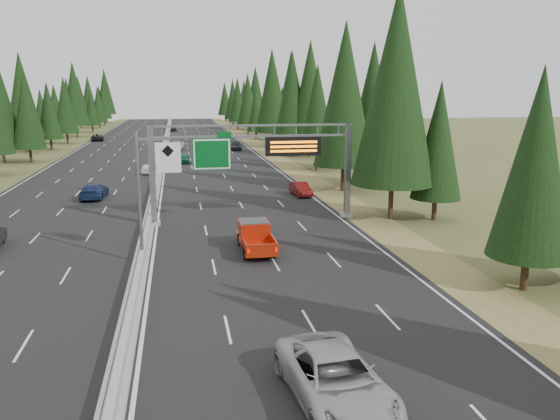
{
  "coord_description": "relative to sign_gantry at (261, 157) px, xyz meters",
  "views": [
    {
      "loc": [
        2.37,
        -8.09,
        10.41
      ],
      "look_at": [
        7.65,
        20.0,
        4.2
      ],
      "focal_mm": 35.0,
      "sensor_mm": 36.0,
      "label": 1
    }
  ],
  "objects": [
    {
      "name": "sign_gantry",
      "position": [
        0.0,
        0.0,
        0.0
      ],
      "size": [
        16.75,
        0.98,
        7.8
      ],
      "color": "slate",
      "rests_on": "road"
    },
    {
      "name": "car_onc_white",
      "position": [
        -10.42,
        28.7,
        -4.54
      ],
      "size": [
        1.78,
        3.89,
        1.29
      ],
      "primitive_type": "imported",
      "rotation": [
        0.0,
        0.0,
        3.07
      ],
      "color": "white",
      "rests_on": "road"
    },
    {
      "name": "car_ahead_dkred",
      "position": [
        5.58,
        10.12,
        -4.52
      ],
      "size": [
        1.71,
        4.14,
        1.33
      ],
      "primitive_type": "imported",
      "rotation": [
        0.0,
        0.0,
        0.08
      ],
      "color": "#5B0E0D",
      "rests_on": "road"
    },
    {
      "name": "car_ahead_far",
      "position": [
        -7.42,
        106.32,
        -4.52
      ],
      "size": [
        1.82,
        4.0,
        1.33
      ],
      "primitive_type": "imported",
      "rotation": [
        0.0,
        0.0,
        0.06
      ],
      "color": "black",
      "rests_on": "road"
    },
    {
      "name": "car_ahead_green",
      "position": [
        -5.64,
        38.71,
        -4.5
      ],
      "size": [
        1.9,
        4.15,
        1.38
      ],
      "primitive_type": "imported",
      "rotation": [
        0.0,
        0.0,
        0.07
      ],
      "color": "#145A3A",
      "rests_on": "road"
    },
    {
      "name": "car_onc_blue",
      "position": [
        -14.83,
        12.48,
        -4.43
      ],
      "size": [
        2.43,
        5.37,
        1.53
      ],
      "primitive_type": "imported",
      "rotation": [
        0.0,
        0.0,
        3.08
      ],
      "color": "navy",
      "rests_on": "road"
    },
    {
      "name": "shoulder_right",
      "position": [
        8.88,
        45.12,
        -5.24
      ],
      "size": [
        3.6,
        260.0,
        0.06
      ],
      "primitive_type": "cube",
      "color": "olive",
      "rests_on": "ground"
    },
    {
      "name": "car_ahead_dkgrey",
      "position": [
        3.86,
        55.51,
        -4.49
      ],
      "size": [
        2.33,
        4.93,
        1.39
      ],
      "primitive_type": "imported",
      "rotation": [
        0.0,
        0.0,
        -0.08
      ],
      "color": "black",
      "rests_on": "road"
    },
    {
      "name": "silver_minivan",
      "position": [
        -1.62,
        -26.88,
        -4.32
      ],
      "size": [
        3.44,
        6.5,
        1.74
      ],
      "primitive_type": "imported",
      "rotation": [
        0.0,
        0.0,
        0.09
      ],
      "color": "#A8A9AD",
      "rests_on": "road"
    },
    {
      "name": "red_pickup",
      "position": [
        -1.7,
        -8.09,
        -4.16
      ],
      "size": [
        2.03,
        5.68,
        1.85
      ],
      "color": "black",
      "rests_on": "road"
    },
    {
      "name": "car_ahead_white",
      "position": [
        -6.68,
        58.64,
        -4.41
      ],
      "size": [
        3.11,
        5.82,
        1.56
      ],
      "primitive_type": "imported",
      "rotation": [
        0.0,
        0.0,
        -0.1
      ],
      "color": "silver",
      "rests_on": "road"
    },
    {
      "name": "hov_sign_pole",
      "position": [
        -8.33,
        -9.92,
        -0.54
      ],
      "size": [
        2.8,
        0.5,
        8.0
      ],
      "color": "slate",
      "rests_on": "road"
    },
    {
      "name": "car_onc_far",
      "position": [
        -23.42,
        80.08,
        -4.43
      ],
      "size": [
        3.07,
        5.69,
        1.52
      ],
      "primitive_type": "imported",
      "rotation": [
        0.0,
        0.0,
        3.25
      ],
      "color": "black",
      "rests_on": "road"
    },
    {
      "name": "road",
      "position": [
        -8.92,
        45.12,
        -5.23
      ],
      "size": [
        32.0,
        260.0,
        0.08
      ],
      "primitive_type": "cube",
      "color": "black",
      "rests_on": "ground"
    },
    {
      "name": "shoulder_left",
      "position": [
        -26.72,
        45.12,
        -5.24
      ],
      "size": [
        3.6,
        260.0,
        0.06
      ],
      "primitive_type": "cube",
      "color": "#495527",
      "rests_on": "ground"
    },
    {
      "name": "median_barrier",
      "position": [
        -8.92,
        45.12,
        -4.85
      ],
      "size": [
        0.7,
        260.0,
        0.85
      ],
      "color": "gray",
      "rests_on": "road"
    },
    {
      "name": "tree_row_right",
      "position": [
        13.11,
        27.51,
        4.1
      ],
      "size": [
        11.32,
        240.08,
        18.72
      ],
      "color": "black",
      "rests_on": "ground"
    }
  ]
}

